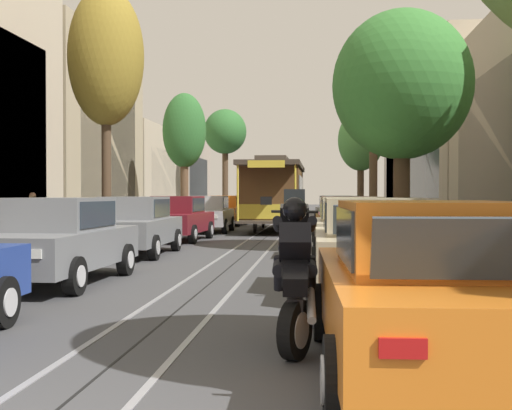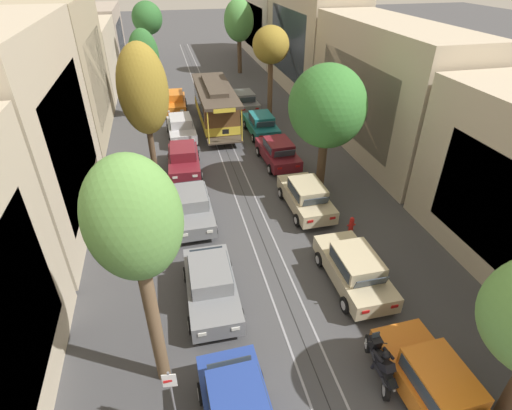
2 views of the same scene
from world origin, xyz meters
TOP-DOWN VIEW (x-y plane):
  - ground_plane at (0.00, 23.19)m, footprint 160.00×160.00m
  - trolley_track_rails at (0.00, 26.99)m, footprint 1.14×65.99m
  - building_facade_left at (-10.58, 25.54)m, footprint 6.00×57.69m
  - building_facade_right at (10.20, 28.86)m, footprint 4.78×57.69m
  - parked_car_grey_second_left at (-2.80, 8.05)m, footprint 2.04×4.38m
  - parked_car_grey_mid_left at (-2.98, 13.67)m, footprint 2.03×4.38m
  - parked_car_maroon_fourth_left at (-2.99, 19.16)m, footprint 2.13×4.41m
  - parked_car_silver_fifth_left at (-2.77, 24.40)m, footprint 2.07×4.39m
  - parked_car_orange_sixth_left at (-2.90, 30.50)m, footprint 2.13×4.42m
  - parked_car_orange_near_right at (2.95, 2.47)m, footprint 2.10×4.40m
  - parked_car_beige_second_right at (2.84, 7.65)m, footprint 2.02×4.37m
  - parked_car_beige_mid_right at (2.81, 13.34)m, footprint 2.06×4.39m
  - parked_car_maroon_fourth_right at (2.87, 18.87)m, footprint 2.10×4.41m
  - parked_car_teal_fifth_right at (2.98, 23.75)m, footprint 2.04×4.38m
  - parked_car_grey_sixth_right at (2.85, 29.42)m, footprint 2.15×4.42m
  - street_tree_kerb_left_second at (-4.59, 16.22)m, footprint 2.36×2.23m
  - street_tree_kerb_left_mid at (-4.80, 29.07)m, footprint 2.23×1.82m
  - street_tree_kerb_left_fourth at (-4.40, 40.98)m, footprint 2.94×3.13m
  - street_tree_kerb_right_second at (4.36, 15.33)m, footprint 3.95×4.25m
  - street_tree_kerb_right_mid at (4.57, 27.36)m, footprint 2.76×2.86m
  - street_tree_kerb_right_fourth at (4.92, 41.78)m, footprint 3.13×3.01m
  - cable_car_trolley at (-0.00, 26.26)m, footprint 2.58×9.14m
  - motorcycle_with_rider at (1.73, 3.43)m, footprint 0.54×1.88m
  - pedestrian_on_left_pavement at (-7.32, 16.93)m, footprint 0.55×0.42m
  - fire_hydrant at (4.29, 10.96)m, footprint 0.40×0.22m

SIDE VIEW (x-z plane):
  - ground_plane at x=0.00m, z-range 0.00..0.00m
  - trolley_track_rails at x=0.00m, z-range 0.00..0.01m
  - fire_hydrant at x=4.29m, z-range 0.00..0.84m
  - parked_car_grey_second_left at x=-2.80m, z-range 0.01..1.59m
  - parked_car_grey_mid_left at x=-2.98m, z-range 0.01..1.59m
  - parked_car_maroon_fourth_left at x=-2.99m, z-range 0.01..1.59m
  - parked_car_silver_fifth_left at x=-2.77m, z-range 0.01..1.59m
  - parked_car_orange_sixth_left at x=-2.90m, z-range 0.01..1.59m
  - parked_car_orange_near_right at x=2.95m, z-range 0.01..1.59m
  - parked_car_beige_second_right at x=2.84m, z-range 0.01..1.59m
  - parked_car_beige_mid_right at x=2.81m, z-range 0.01..1.59m
  - parked_car_maroon_fourth_right at x=2.87m, z-range 0.01..1.59m
  - parked_car_teal_fifth_right at x=2.98m, z-range 0.01..1.59m
  - parked_car_grey_sixth_right at x=2.85m, z-range 0.01..1.59m
  - motorcycle_with_rider at x=1.73m, z-range 0.04..1.74m
  - pedestrian_on_left_pavement at x=-7.32m, z-range 0.11..1.82m
  - cable_car_trolley at x=0.00m, z-range 0.02..3.30m
  - building_facade_left at x=-10.58m, z-range -0.59..8.61m
  - building_facade_right at x=10.20m, z-range -0.65..9.03m
  - street_tree_kerb_right_second at x=4.36m, z-range 1.29..8.17m
  - street_tree_kerb_left_mid at x=-4.80m, z-range 1.38..8.19m
  - street_tree_kerb_right_fourth at x=4.92m, z-range 1.56..9.08m
  - street_tree_kerb_right_mid at x=4.57m, z-range 1.99..8.93m
  - street_tree_kerb_left_second at x=-4.59m, z-range 1.83..9.93m
  - street_tree_kerb_left_fourth at x=-4.40m, z-range 2.12..9.66m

